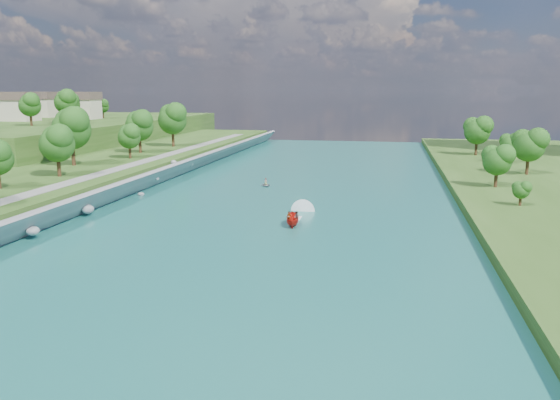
# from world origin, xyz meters

# --- Properties ---
(ground) EXTENTS (260.00, 260.00, 0.00)m
(ground) POSITION_xyz_m (0.00, 0.00, 0.00)
(ground) COLOR #2D5119
(ground) RESTS_ON ground
(river_water) EXTENTS (55.00, 240.00, 0.10)m
(river_water) POSITION_xyz_m (0.00, 20.00, 0.05)
(river_water) COLOR #1A6361
(river_water) RESTS_ON ground
(ridge_west) EXTENTS (60.00, 120.00, 9.00)m
(ridge_west) POSITION_xyz_m (-82.50, 95.00, 4.50)
(ridge_west) COLOR #2D5119
(ridge_west) RESTS_ON ground
(riprap_bank) EXTENTS (4.80, 236.00, 4.25)m
(riprap_bank) POSITION_xyz_m (-25.85, 19.31, 1.80)
(riprap_bank) COLOR slate
(riprap_bank) RESTS_ON ground
(riverside_path) EXTENTS (3.00, 200.00, 0.10)m
(riverside_path) POSITION_xyz_m (-32.50, 20.00, 3.55)
(riverside_path) COLOR gray
(riverside_path) RESTS_ON berm_west
(ridge_houses) EXTENTS (29.50, 29.50, 8.40)m
(ridge_houses) POSITION_xyz_m (-88.67, 100.00, 13.31)
(ridge_houses) COLOR beige
(ridge_houses) RESTS_ON ridge_west
(trees_east) EXTENTS (14.97, 135.95, 11.67)m
(trees_east) POSITION_xyz_m (39.54, 34.47, 6.59)
(trees_east) COLOR #224D14
(trees_east) RESTS_ON berm_east
(trees_ridge) EXTENTS (11.62, 45.28, 10.72)m
(trees_ridge) POSITION_xyz_m (-72.53, 82.69, 13.87)
(trees_ridge) COLOR #224D14
(trees_ridge) RESTS_ON ridge_west
(motorboat) EXTENTS (3.60, 19.08, 2.01)m
(motorboat) POSITION_xyz_m (4.36, 15.20, 0.83)
(motorboat) COLOR #B8180E
(motorboat) RESTS_ON river_water
(raft) EXTENTS (2.81, 3.33, 1.52)m
(raft) POSITION_xyz_m (-5.90, 42.94, 0.44)
(raft) COLOR gray
(raft) RESTS_ON river_water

